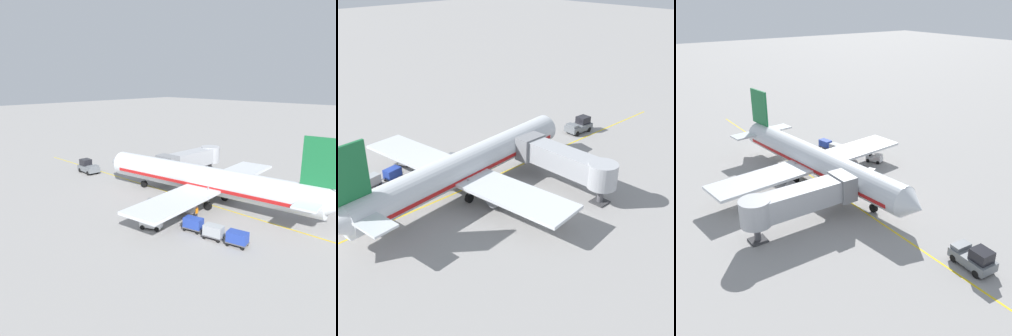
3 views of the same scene
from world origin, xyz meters
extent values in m
plane|color=gray|center=(0.00, 0.00, 0.00)|extent=(400.00, 400.00, 0.00)
cube|color=gold|center=(0.00, 0.00, 0.00)|extent=(0.24, 80.00, 0.01)
cylinder|color=silver|center=(0.30, -1.59, 3.29)|extent=(7.12, 32.21, 3.70)
cube|color=red|center=(0.30, -1.59, 2.82)|extent=(6.88, 29.67, 0.44)
cone|color=silver|center=(-1.55, 15.51, 3.29)|extent=(3.86, 2.78, 3.63)
cone|color=silver|center=(2.17, -18.88, 3.58)|extent=(3.43, 3.12, 3.14)
cube|color=black|center=(-1.36, 13.73, 3.93)|extent=(2.88, 1.39, 0.60)
cube|color=silver|center=(0.40, -2.58, 2.64)|extent=(30.39, 8.40, 0.36)
cylinder|color=gray|center=(-5.15, -2.38, 1.39)|extent=(2.33, 3.40, 2.00)
cylinder|color=gray|center=(5.79, -1.19, 1.39)|extent=(2.33, 3.40, 2.00)
cube|color=#196B38|center=(1.91, -16.50, 7.88)|extent=(0.79, 4.41, 5.50)
cube|color=silver|center=(1.89, -16.30, 3.84)|extent=(10.22, 3.66, 0.24)
cylinder|color=black|center=(-0.91, 9.55, 0.55)|extent=(0.57, 1.14, 1.10)
cylinder|color=gray|center=(-0.91, 9.55, 2.10)|extent=(0.24, 0.24, 2.00)
cylinder|color=black|center=(-1.77, -3.82, 0.55)|extent=(0.57, 1.14, 1.10)
cylinder|color=gray|center=(-1.77, -3.82, 2.10)|extent=(0.24, 0.24, 2.00)
cylinder|color=black|center=(2.80, -3.33, 0.55)|extent=(0.57, 1.14, 1.10)
cylinder|color=gray|center=(2.80, -3.33, 2.10)|extent=(0.24, 0.24, 2.00)
cube|color=#A8AAAF|center=(7.30, 7.38, 3.49)|extent=(11.82, 2.80, 2.60)
cube|color=gray|center=(2.19, 7.38, 3.49)|extent=(2.00, 3.50, 2.99)
cylinder|color=#A8AAAF|center=(13.21, 7.38, 3.49)|extent=(3.36, 3.36, 2.86)
cylinder|color=#4C4C51|center=(13.21, 7.38, 1.09)|extent=(0.70, 0.70, 2.19)
cube|color=#38383A|center=(13.21, 7.38, 0.08)|extent=(1.80, 1.80, 0.16)
cube|color=slate|center=(-2.08, 23.30, 0.85)|extent=(2.48, 4.53, 0.90)
cube|color=black|center=(-2.02, 24.29, 1.85)|extent=(1.77, 1.95, 1.10)
cube|color=slate|center=(-2.18, 21.76, 1.48)|extent=(1.94, 1.22, 0.36)
cylinder|color=black|center=(-1.24, 21.81, 0.40)|extent=(0.40, 0.82, 0.80)
cylinder|color=black|center=(-3.11, 21.93, 0.40)|extent=(0.40, 0.82, 0.80)
cylinder|color=black|center=(-1.06, 24.67, 0.40)|extent=(0.40, 0.82, 0.80)
cylinder|color=black|center=(-2.92, 24.79, 0.40)|extent=(0.40, 0.82, 0.80)
cube|color=silver|center=(-10.99, -2.83, 0.63)|extent=(2.18, 2.77, 0.70)
cube|color=silver|center=(-11.29, -2.22, 1.20)|extent=(1.38, 1.39, 0.44)
cube|color=black|center=(-10.68, -3.45, 1.30)|extent=(0.82, 0.52, 0.64)
cylinder|color=black|center=(-11.04, -2.72, 1.28)|extent=(0.19, 0.27, 0.54)
cylinder|color=black|center=(-11.86, -2.29, 0.28)|extent=(0.43, 0.59, 0.56)
cylinder|color=black|center=(-10.89, -1.81, 0.28)|extent=(0.43, 0.59, 0.56)
cylinder|color=black|center=(-11.09, -3.86, 0.28)|extent=(0.43, 0.59, 0.56)
cylinder|color=black|center=(-10.12, -3.38, 0.28)|extent=(0.43, 0.59, 0.56)
cube|color=slate|center=(-6.41, 1.06, 0.63)|extent=(2.26, 2.77, 0.70)
cube|color=slate|center=(-6.75, 1.66, 1.20)|extent=(1.40, 1.41, 0.44)
cube|color=black|center=(-6.08, 0.46, 1.30)|extent=(0.81, 0.55, 0.64)
cylinder|color=black|center=(-6.47, 1.17, 1.28)|extent=(0.20, 0.27, 0.54)
cylinder|color=black|center=(-7.31, 1.56, 0.28)|extent=(0.45, 0.59, 0.56)
cylinder|color=black|center=(-6.36, 2.09, 0.28)|extent=(0.45, 0.59, 0.56)
cylinder|color=black|center=(-6.46, 0.03, 0.28)|extent=(0.45, 0.59, 0.56)
cylinder|color=black|center=(-5.52, 0.56, 0.28)|extent=(0.45, 0.59, 0.56)
cube|color=#4C4C51|center=(-8.13, -6.71, 0.42)|extent=(1.69, 2.40, 0.12)
cube|color=#233D9E|center=(-8.13, -6.71, 1.03)|extent=(1.60, 2.28, 1.10)
cylinder|color=#4C4C51|center=(-8.40, -5.28, 0.41)|extent=(0.20, 0.70, 0.07)
cylinder|color=black|center=(-8.83, -6.00, 0.18)|extent=(0.19, 0.38, 0.36)
cylinder|color=black|center=(-7.74, -5.79, 0.18)|extent=(0.19, 0.38, 0.36)
cylinder|color=black|center=(-8.52, -7.62, 0.18)|extent=(0.19, 0.38, 0.36)
cylinder|color=black|center=(-7.43, -7.41, 0.18)|extent=(0.19, 0.38, 0.36)
cube|color=#4C4C51|center=(-8.19, -9.60, 0.42)|extent=(1.69, 2.40, 0.12)
cube|color=#999EA3|center=(-8.19, -9.60, 1.03)|extent=(1.60, 2.28, 1.10)
cylinder|color=#4C4C51|center=(-8.46, -8.18, 0.41)|extent=(0.20, 0.70, 0.07)
cylinder|color=black|center=(-8.88, -8.90, 0.18)|extent=(0.19, 0.38, 0.36)
cylinder|color=black|center=(-7.80, -8.69, 0.18)|extent=(0.19, 0.38, 0.36)
cylinder|color=black|center=(-8.58, -10.52, 0.18)|extent=(0.19, 0.38, 0.36)
cylinder|color=black|center=(-7.49, -10.31, 0.18)|extent=(0.19, 0.38, 0.36)
cube|color=#4C4C51|center=(-7.82, -12.35, 0.42)|extent=(1.69, 2.40, 0.12)
cube|color=#233D9E|center=(-7.82, -12.35, 1.03)|extent=(1.60, 2.28, 1.10)
cylinder|color=#4C4C51|center=(-8.09, -10.93, 0.41)|extent=(0.20, 0.70, 0.07)
cylinder|color=black|center=(-8.51, -11.64, 0.18)|extent=(0.19, 0.38, 0.36)
cylinder|color=black|center=(-7.43, -11.44, 0.18)|extent=(0.19, 0.38, 0.36)
cylinder|color=black|center=(-8.21, -13.26, 0.18)|extent=(0.19, 0.38, 0.36)
cylinder|color=black|center=(-7.12, -13.06, 0.18)|extent=(0.19, 0.38, 0.36)
cylinder|color=#232328|center=(-5.34, -4.87, 0.42)|extent=(0.15, 0.15, 0.85)
cylinder|color=#232328|center=(-5.16, -4.80, 0.42)|extent=(0.15, 0.15, 0.85)
cube|color=orange|center=(-5.25, -4.84, 1.15)|extent=(0.44, 0.36, 0.60)
cylinder|color=orange|center=(-5.48, -4.93, 1.10)|extent=(0.24, 0.16, 0.57)
cylinder|color=orange|center=(-5.02, -4.75, 1.10)|extent=(0.24, 0.16, 0.57)
sphere|color=beige|center=(-5.25, -4.84, 1.58)|extent=(0.22, 0.22, 0.22)
cube|color=red|center=(-5.25, -4.84, 1.60)|extent=(0.28, 0.17, 0.10)
camera|label=1|loc=(-36.49, -30.27, 16.78)|focal=37.58mm
camera|label=2|loc=(36.65, -30.13, 25.46)|focal=46.43mm
camera|label=3|loc=(26.20, 42.30, 24.13)|focal=42.49mm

